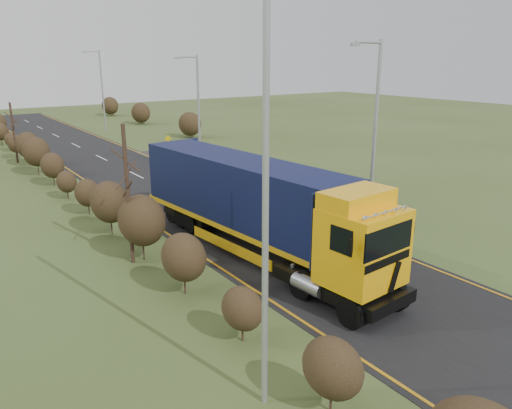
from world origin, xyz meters
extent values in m
plane|color=#3C481F|center=(0.00, 0.00, 0.00)|extent=(160.00, 160.00, 0.00)
cube|color=black|center=(0.00, 10.00, 0.01)|extent=(8.00, 120.00, 0.02)
cube|color=#2B2826|center=(6.50, 20.00, 0.01)|extent=(6.00, 18.00, 0.02)
cube|color=#C08012|center=(-3.70, 10.00, 0.03)|extent=(0.12, 116.00, 0.01)
cube|color=#C08012|center=(3.70, 10.00, 0.03)|extent=(0.12, 116.00, 0.01)
cube|color=silver|center=(0.00, -4.00, 0.03)|extent=(0.12, 3.00, 0.01)
cube|color=silver|center=(0.00, 4.00, 0.03)|extent=(0.12, 3.00, 0.01)
cube|color=silver|center=(0.00, 12.00, 0.03)|extent=(0.12, 3.00, 0.01)
cube|color=silver|center=(0.00, 20.00, 0.03)|extent=(0.12, 3.00, 0.01)
cube|color=silver|center=(0.00, 28.00, 0.03)|extent=(0.12, 3.00, 0.01)
cube|color=silver|center=(0.00, 36.00, 0.03)|extent=(0.12, 3.00, 0.01)
cube|color=silver|center=(0.00, 44.00, 0.03)|extent=(0.12, 3.00, 0.01)
cube|color=silver|center=(0.00, 52.00, 0.03)|extent=(0.12, 3.00, 0.01)
cube|color=silver|center=(0.00, 60.00, 0.03)|extent=(0.12, 3.00, 0.01)
ellipsoid|color=black|center=(-5.97, -8.00, 1.26)|extent=(1.34, 1.74, 1.54)
ellipsoid|color=black|center=(-6.02, -4.00, 1.14)|extent=(1.21, 1.57, 1.39)
ellipsoid|color=black|center=(-6.00, 0.00, 1.49)|extent=(1.58, 2.06, 1.82)
ellipsoid|color=black|center=(-5.98, 4.00, 1.84)|extent=(1.96, 2.55, 2.25)
ellipsoid|color=black|center=(-6.03, 8.00, 1.72)|extent=(1.83, 2.38, 2.10)
ellipsoid|color=black|center=(-5.95, 12.00, 1.28)|extent=(1.37, 1.78, 1.57)
ellipsoid|color=black|center=(-6.06, 16.00, 1.13)|extent=(1.20, 1.56, 1.38)
ellipsoid|color=black|center=(-5.92, 20.00, 1.46)|extent=(1.55, 2.02, 1.78)
ellipsoid|color=black|center=(-6.09, 24.00, 1.83)|extent=(1.95, 2.53, 2.24)
ellipsoid|color=black|center=(-5.90, 28.00, 1.74)|extent=(1.85, 2.41, 2.13)
ellipsoid|color=black|center=(-6.12, 32.00, 1.31)|extent=(1.40, 1.81, 1.61)
ellipsoid|color=black|center=(-5.87, 36.00, 1.12)|extent=(1.19, 1.55, 1.37)
ellipsoid|color=black|center=(-6.14, 40.00, 1.43)|extent=(1.52, 1.97, 1.75)
cylinder|color=#34231A|center=(-6.50, 4.00, 3.03)|extent=(0.18, 0.18, 6.05)
cylinder|color=#34231A|center=(-6.50, 30.00, 2.53)|extent=(0.18, 0.18, 5.06)
cube|color=black|center=(-1.54, -3.75, 0.72)|extent=(2.86, 4.93, 0.46)
cube|color=#FFAF0B|center=(-1.54, -4.68, 2.42)|extent=(2.76, 2.48, 2.68)
cube|color=black|center=(-1.54, -5.76, 0.57)|extent=(2.58, 0.34, 0.57)
cube|color=black|center=(-1.97, -5.82, 1.60)|extent=(0.62, 0.07, 1.11)
cube|color=black|center=(-1.11, -5.82, 1.60)|extent=(0.62, 0.07, 1.11)
cube|color=black|center=(-1.54, -5.79, 2.99)|extent=(2.42, 0.26, 0.98)
cube|color=black|center=(-1.54, -5.82, 2.27)|extent=(2.36, 0.23, 0.29)
cube|color=#FFAF0B|center=(-1.54, -4.31, 4.05)|extent=(2.69, 1.65, 0.58)
cylinder|color=silver|center=(-1.54, -5.55, 3.86)|extent=(2.26, 0.25, 0.06)
cube|color=black|center=(-3.01, -5.55, 3.04)|extent=(0.09, 0.13, 0.46)
cube|color=black|center=(-0.07, -5.55, 3.04)|extent=(0.09, 0.13, 0.46)
cylinder|color=gray|center=(-2.72, -3.34, 0.77)|extent=(0.69, 1.38, 0.58)
cylinder|color=gray|center=(-0.35, -3.34, 0.77)|extent=(0.69, 1.38, 0.58)
cube|color=#EFAA10|center=(-1.54, 2.95, 1.27)|extent=(3.66, 13.16, 0.25)
cube|color=black|center=(-1.54, 2.95, 2.81)|extent=(3.60, 12.74, 2.83)
cube|color=#0E173D|center=(-1.54, 9.26, 2.81)|extent=(2.55, 0.27, 2.83)
cube|color=#0E173D|center=(-1.54, -3.36, 2.81)|extent=(2.55, 0.27, 2.83)
cube|color=black|center=(-1.54, 6.87, 0.67)|extent=(2.67, 3.90, 0.36)
cube|color=#EFAA10|center=(-2.80, 1.92, 0.57)|extent=(0.53, 5.65, 0.46)
cube|color=#EFAA10|center=(-0.28, 1.92, 0.57)|extent=(0.53, 5.65, 0.46)
cylinder|color=black|center=(-2.62, -5.40, 0.54)|extent=(0.42, 1.10, 1.07)
cylinder|color=black|center=(-0.46, -5.40, 0.54)|extent=(0.42, 1.10, 1.07)
cylinder|color=black|center=(-2.62, -2.82, 0.54)|extent=(0.42, 1.10, 1.07)
cylinder|color=black|center=(-0.46, -2.82, 0.54)|extent=(0.42, 1.10, 1.07)
cylinder|color=black|center=(-2.62, 5.94, 0.54)|extent=(0.42, 1.10, 1.07)
cylinder|color=black|center=(-0.46, 5.94, 0.54)|extent=(0.42, 1.10, 1.07)
cylinder|color=black|center=(-2.62, 6.97, 0.54)|extent=(0.42, 1.10, 1.07)
cylinder|color=black|center=(-0.46, 6.97, 0.54)|extent=(0.42, 1.10, 1.07)
cylinder|color=black|center=(-2.62, 8.00, 0.54)|extent=(0.42, 1.10, 1.07)
cylinder|color=black|center=(-0.46, 8.00, 0.54)|extent=(0.42, 1.10, 1.07)
imported|color=#951607|center=(6.91, 20.02, 0.62)|extent=(1.58, 3.71, 1.25)
imported|color=#0A0B37|center=(5.76, 23.55, 0.79)|extent=(4.34, 4.73, 1.57)
cylinder|color=#96999B|center=(5.11, 1.04, 4.72)|extent=(0.18, 0.18, 9.44)
cylinder|color=#96999B|center=(4.27, 1.04, 9.28)|extent=(1.68, 0.12, 0.12)
cube|color=#96999B|center=(3.43, 1.04, 9.17)|extent=(0.47, 0.19, 0.15)
cylinder|color=#96999B|center=(4.60, 18.12, 4.40)|extent=(0.18, 0.18, 8.79)
cylinder|color=#96999B|center=(3.82, 18.12, 8.65)|extent=(1.56, 0.12, 0.12)
cube|color=#96999B|center=(3.04, 18.12, 8.55)|extent=(0.44, 0.18, 0.14)
cylinder|color=#96999B|center=(5.57, 43.22, 4.70)|extent=(0.18, 0.18, 9.40)
cylinder|color=#96999B|center=(4.73, 43.22, 9.25)|extent=(1.67, 0.12, 0.12)
cube|color=#96999B|center=(3.90, 43.22, 9.14)|extent=(0.47, 0.19, 0.15)
cylinder|color=#96999B|center=(-7.14, -6.75, 5.39)|extent=(0.16, 0.16, 10.77)
cylinder|color=#96999B|center=(4.20, 11.00, 0.88)|extent=(0.08, 0.08, 1.77)
cylinder|color=red|center=(4.20, 10.97, 1.77)|extent=(0.57, 0.04, 0.57)
cylinder|color=white|center=(4.20, 10.95, 1.77)|extent=(0.42, 0.02, 0.42)
cylinder|color=#96999B|center=(5.59, 26.04, 0.69)|extent=(0.08, 0.08, 1.39)
cube|color=gold|center=(5.59, 25.99, 1.49)|extent=(0.70, 0.04, 0.70)
camera|label=1|loc=(-13.62, -15.68, 8.65)|focal=35.00mm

